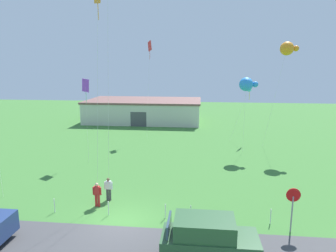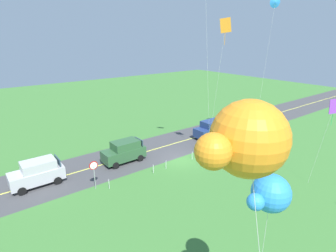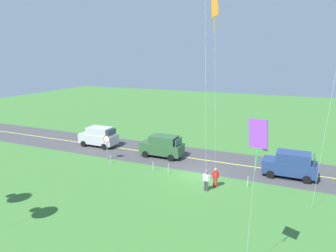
{
  "view_description": "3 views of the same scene",
  "coord_description": "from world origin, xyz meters",
  "px_view_note": "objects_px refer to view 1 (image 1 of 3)",
  "views": [
    {
      "loc": [
        4.45,
        -15.93,
        9.01
      ],
      "look_at": [
        2.39,
        3.38,
        5.11
      ],
      "focal_mm": 32.4,
      "sensor_mm": 36.0,
      "label": 1
    },
    {
      "loc": [
        17.03,
        19.9,
        12.4
      ],
      "look_at": [
        2.92,
        1.56,
        4.77
      ],
      "focal_mm": 28.85,
      "sensor_mm": 36.0,
      "label": 2
    },
    {
      "loc": [
        -7.63,
        23.84,
        10.29
      ],
      "look_at": [
        1.43,
        3.22,
        5.0
      ],
      "focal_mm": 32.31,
      "sensor_mm": 36.0,
      "label": 3
    }
  ],
  "objects_px": {
    "person_adult_near": "(97,194)",
    "person_adult_companion": "(108,188)",
    "kite_purple_back": "(250,87)",
    "kite_orange_near": "(288,49)",
    "car_suv_foreground": "(208,241)",
    "kite_yellow_high": "(86,87)",
    "warehouse_distant": "(144,110)",
    "kite_green_far": "(150,48)",
    "kite_pink_drift": "(247,84)",
    "stop_sign": "(293,201)"
  },
  "relations": [
    {
      "from": "person_adult_near",
      "to": "warehouse_distant",
      "type": "bearing_deg",
      "value": -171.25
    },
    {
      "from": "person_adult_near",
      "to": "kite_pink_drift",
      "type": "relative_size",
      "value": 0.2
    },
    {
      "from": "stop_sign",
      "to": "kite_pink_drift",
      "type": "xyz_separation_m",
      "value": [
        -0.44,
        15.61,
        5.33
      ]
    },
    {
      "from": "stop_sign",
      "to": "kite_purple_back",
      "type": "height_order",
      "value": "kite_purple_back"
    },
    {
      "from": "kite_purple_back",
      "to": "person_adult_near",
      "type": "bearing_deg",
      "value": -122.45
    },
    {
      "from": "kite_green_far",
      "to": "kite_pink_drift",
      "type": "relative_size",
      "value": 1.54
    },
    {
      "from": "kite_yellow_high",
      "to": "person_adult_near",
      "type": "bearing_deg",
      "value": -66.74
    },
    {
      "from": "car_suv_foreground",
      "to": "kite_yellow_high",
      "type": "height_order",
      "value": "kite_yellow_high"
    },
    {
      "from": "person_adult_companion",
      "to": "warehouse_distant",
      "type": "xyz_separation_m",
      "value": [
        -3.08,
        30.08,
        0.89
      ]
    },
    {
      "from": "kite_yellow_high",
      "to": "warehouse_distant",
      "type": "relative_size",
      "value": 0.43
    },
    {
      "from": "car_suv_foreground",
      "to": "kite_purple_back",
      "type": "xyz_separation_m",
      "value": [
        5.35,
        24.49,
        5.27
      ]
    },
    {
      "from": "warehouse_distant",
      "to": "car_suv_foreground",
      "type": "bearing_deg",
      "value": -75.11
    },
    {
      "from": "stop_sign",
      "to": "kite_yellow_high",
      "type": "height_order",
      "value": "kite_yellow_high"
    },
    {
      "from": "car_suv_foreground",
      "to": "person_adult_near",
      "type": "xyz_separation_m",
      "value": [
        -6.99,
        5.09,
        -0.29
      ]
    },
    {
      "from": "kite_purple_back",
      "to": "warehouse_distant",
      "type": "distance_m",
      "value": 19.5
    },
    {
      "from": "stop_sign",
      "to": "kite_green_far",
      "type": "height_order",
      "value": "kite_green_far"
    },
    {
      "from": "person_adult_companion",
      "to": "kite_green_far",
      "type": "xyz_separation_m",
      "value": [
        -0.36,
        19.71,
        10.26
      ]
    },
    {
      "from": "kite_green_far",
      "to": "kite_orange_near",
      "type": "distance_m",
      "value": 16.09
    },
    {
      "from": "car_suv_foreground",
      "to": "kite_green_far",
      "type": "bearing_deg",
      "value": 104.96
    },
    {
      "from": "person_adult_companion",
      "to": "kite_orange_near",
      "type": "distance_m",
      "value": 23.0
    },
    {
      "from": "kite_yellow_high",
      "to": "kite_pink_drift",
      "type": "height_order",
      "value": "kite_pink_drift"
    },
    {
      "from": "car_suv_foreground",
      "to": "kite_orange_near",
      "type": "xyz_separation_m",
      "value": [
        8.35,
        20.56,
        9.55
      ]
    },
    {
      "from": "person_adult_companion",
      "to": "kite_green_far",
      "type": "bearing_deg",
      "value": 92.74
    },
    {
      "from": "person_adult_near",
      "to": "kite_purple_back",
      "type": "relative_size",
      "value": 0.22
    },
    {
      "from": "kite_orange_near",
      "to": "kite_yellow_high",
      "type": "bearing_deg",
      "value": -163.35
    },
    {
      "from": "stop_sign",
      "to": "person_adult_companion",
      "type": "distance_m",
      "value": 11.52
    },
    {
      "from": "stop_sign",
      "to": "person_adult_companion",
      "type": "relative_size",
      "value": 1.6
    },
    {
      "from": "car_suv_foreground",
      "to": "stop_sign",
      "type": "bearing_deg",
      "value": 34.73
    },
    {
      "from": "person_adult_companion",
      "to": "warehouse_distant",
      "type": "height_order",
      "value": "warehouse_distant"
    },
    {
      "from": "person_adult_near",
      "to": "warehouse_distant",
      "type": "xyz_separation_m",
      "value": [
        -2.61,
        31.03,
        0.89
      ]
    },
    {
      "from": "kite_green_far",
      "to": "car_suv_foreground",
      "type": "bearing_deg",
      "value": -75.04
    },
    {
      "from": "kite_pink_drift",
      "to": "stop_sign",
      "type": "bearing_deg",
      "value": -88.4
    },
    {
      "from": "car_suv_foreground",
      "to": "kite_orange_near",
      "type": "relative_size",
      "value": 0.39
    },
    {
      "from": "car_suv_foreground",
      "to": "kite_green_far",
      "type": "distance_m",
      "value": 28.44
    },
    {
      "from": "kite_green_far",
      "to": "warehouse_distant",
      "type": "xyz_separation_m",
      "value": [
        -2.72,
        10.37,
        -9.37
      ]
    },
    {
      "from": "person_adult_near",
      "to": "warehouse_distant",
      "type": "distance_m",
      "value": 31.15
    },
    {
      "from": "stop_sign",
      "to": "kite_orange_near",
      "type": "bearing_deg",
      "value": 77.82
    },
    {
      "from": "kite_pink_drift",
      "to": "warehouse_distant",
      "type": "bearing_deg",
      "value": 128.49
    },
    {
      "from": "stop_sign",
      "to": "kite_green_far",
      "type": "distance_m",
      "value": 26.96
    },
    {
      "from": "stop_sign",
      "to": "kite_green_far",
      "type": "bearing_deg",
      "value": 116.98
    },
    {
      "from": "kite_yellow_high",
      "to": "kite_purple_back",
      "type": "height_order",
      "value": "kite_yellow_high"
    },
    {
      "from": "kite_purple_back",
      "to": "warehouse_distant",
      "type": "height_order",
      "value": "kite_purple_back"
    },
    {
      "from": "person_adult_near",
      "to": "person_adult_companion",
      "type": "bearing_deg",
      "value": 157.71
    },
    {
      "from": "kite_purple_back",
      "to": "kite_orange_near",
      "type": "bearing_deg",
      "value": -52.63
    },
    {
      "from": "person_adult_near",
      "to": "kite_green_far",
      "type": "xyz_separation_m",
      "value": [
        0.11,
        20.65,
        10.26
      ]
    },
    {
      "from": "kite_pink_drift",
      "to": "kite_orange_near",
      "type": "xyz_separation_m",
      "value": [
        4.18,
        1.76,
        3.57
      ]
    },
    {
      "from": "stop_sign",
      "to": "car_suv_foreground",
      "type": "bearing_deg",
      "value": -145.27
    },
    {
      "from": "person_adult_near",
      "to": "kite_orange_near",
      "type": "relative_size",
      "value": 0.14
    },
    {
      "from": "car_suv_foreground",
      "to": "kite_pink_drift",
      "type": "bearing_deg",
      "value": 77.51
    },
    {
      "from": "kite_green_far",
      "to": "kite_orange_near",
      "type": "bearing_deg",
      "value": -18.78
    }
  ]
}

